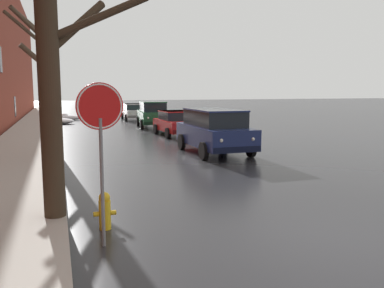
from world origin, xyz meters
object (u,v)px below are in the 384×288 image
at_px(bare_tree_second_along_sidewalk, 50,63).
at_px(suv_green_parked_kerbside_mid, 153,113).
at_px(bare_tree_at_the_corner, 51,43).
at_px(stop_sign_at_corner, 100,121).
at_px(sedan_white_parked_far_down_block, 134,111).
at_px(suv_darkblue_approaching_near_lane, 214,129).
at_px(sedan_red_parked_kerbside_close, 176,123).
at_px(fire_hydrant, 105,211).

distance_m(bare_tree_second_along_sidewalk, suv_green_parked_kerbside_mid, 13.19).
xyz_separation_m(bare_tree_second_along_sidewalk, suv_green_parked_kerbside_mid, (6.53, 11.15, -2.64)).
bearing_deg(bare_tree_at_the_corner, stop_sign_at_corner, -64.59).
relative_size(bare_tree_at_the_corner, sedan_white_parked_far_down_block, 1.43).
height_order(sedan_white_parked_far_down_block, stop_sign_at_corner, stop_sign_at_corner).
distance_m(bare_tree_second_along_sidewalk, suv_darkblue_approaching_near_lane, 6.90).
relative_size(suv_darkblue_approaching_near_lane, sedan_white_parked_far_down_block, 1.02).
xyz_separation_m(sedan_white_parked_far_down_block, stop_sign_at_corner, (-5.72, -28.25, 1.35)).
distance_m(sedan_red_parked_kerbside_close, suv_green_parked_kerbside_mid, 5.50).
bearing_deg(fire_hydrant, suv_green_parked_kerbside_mid, 74.43).
xyz_separation_m(fire_hydrant, stop_sign_at_corner, (-0.11, -0.83, 1.74)).
xyz_separation_m(bare_tree_at_the_corner, suv_darkblue_approaching_near_lane, (6.16, 7.22, -2.47)).
bearing_deg(sedan_red_parked_kerbside_close, stop_sign_at_corner, -110.72).
bearing_deg(sedan_white_parked_far_down_block, suv_green_parked_kerbside_mid, -90.23).
bearing_deg(stop_sign_at_corner, sedan_white_parked_far_down_block, 78.55).
relative_size(bare_tree_second_along_sidewalk, sedan_white_parked_far_down_block, 1.54).
distance_m(bare_tree_second_along_sidewalk, fire_hydrant, 9.48).
height_order(suv_darkblue_approaching_near_lane, suv_green_parked_kerbside_mid, same).
bearing_deg(suv_green_parked_kerbside_mid, sedan_white_parked_far_down_block, 89.77).
relative_size(bare_tree_second_along_sidewalk, fire_hydrant, 9.79).
xyz_separation_m(suv_darkblue_approaching_near_lane, sedan_white_parked_far_down_block, (0.26, 19.56, -0.24)).
bearing_deg(bare_tree_at_the_corner, bare_tree_second_along_sidewalk, 91.02).
bearing_deg(fire_hydrant, sedan_red_parked_kerbside_close, 68.59).
relative_size(suv_darkblue_approaching_near_lane, stop_sign_at_corner, 1.70).
distance_m(bare_tree_at_the_corner, sedan_red_parked_kerbside_close, 15.55).
relative_size(suv_darkblue_approaching_near_lane, suv_green_parked_kerbside_mid, 1.02).
bearing_deg(sedan_red_parked_kerbside_close, suv_green_parked_kerbside_mid, 91.17).
distance_m(bare_tree_second_along_sidewalk, sedan_red_parked_kerbside_close, 9.19).
xyz_separation_m(bare_tree_at_the_corner, suv_green_parked_kerbside_mid, (6.39, 19.36, -2.47)).
relative_size(suv_green_parked_kerbside_mid, fire_hydrant, 6.36).
height_order(bare_tree_second_along_sidewalk, suv_darkblue_approaching_near_lane, bare_tree_second_along_sidewalk).
relative_size(bare_tree_second_along_sidewalk, suv_green_parked_kerbside_mid, 1.54).
height_order(bare_tree_second_along_sidewalk, suv_green_parked_kerbside_mid, bare_tree_second_along_sidewalk).
relative_size(sedan_red_parked_kerbside_close, sedan_white_parked_far_down_block, 0.89).
relative_size(sedan_red_parked_kerbside_close, suv_green_parked_kerbside_mid, 0.89).
bearing_deg(stop_sign_at_corner, sedan_red_parked_kerbside_close, 69.28).
height_order(sedan_red_parked_kerbside_close, stop_sign_at_corner, stop_sign_at_corner).
xyz_separation_m(suv_darkblue_approaching_near_lane, sedan_red_parked_kerbside_close, (0.34, 6.64, -0.24)).
xyz_separation_m(suv_green_parked_kerbside_mid, fire_hydrant, (-5.58, -20.01, -0.63)).
xyz_separation_m(suv_darkblue_approaching_near_lane, fire_hydrant, (-5.35, -7.87, -0.63)).
relative_size(bare_tree_at_the_corner, bare_tree_second_along_sidewalk, 0.93).
relative_size(bare_tree_at_the_corner, sedan_red_parked_kerbside_close, 1.61).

